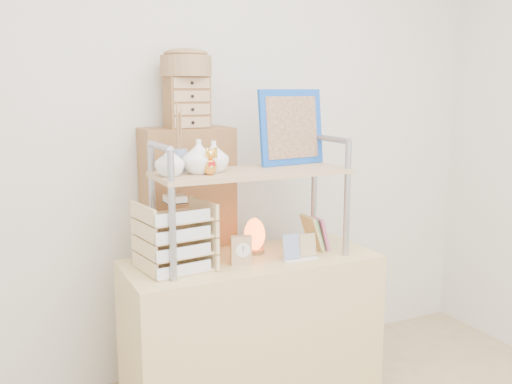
% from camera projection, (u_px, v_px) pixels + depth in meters
% --- Properties ---
extents(room_shell, '(3.42, 3.41, 2.61)m').
position_uv_depth(room_shell, '(358.00, 40.00, 1.82)').
color(room_shell, silver).
rests_on(room_shell, ground).
extents(desk, '(1.20, 0.50, 0.75)m').
position_uv_depth(desk, '(252.00, 333.00, 2.77)').
color(desk, tan).
rests_on(desk, ground).
extents(cabinet, '(0.45, 0.25, 1.35)m').
position_uv_depth(cabinet, '(189.00, 258.00, 2.96)').
color(cabinet, brown).
rests_on(cabinet, ground).
extents(hutch, '(0.91, 0.34, 0.79)m').
position_uv_depth(hutch, '(239.00, 166.00, 2.61)').
color(hutch, '#999CA7').
rests_on(hutch, desk).
extents(letter_tray, '(0.31, 0.30, 0.34)m').
position_uv_depth(letter_tray, '(176.00, 240.00, 2.50)').
color(letter_tray, tan).
rests_on(letter_tray, desk).
extents(salt_lamp, '(0.12, 0.11, 0.18)m').
position_uv_depth(salt_lamp, '(254.00, 235.00, 2.77)').
color(salt_lamp, brown).
rests_on(salt_lamp, desk).
extents(desk_clock, '(0.10, 0.06, 0.13)m').
position_uv_depth(desk_clock, '(241.00, 250.00, 2.59)').
color(desk_clock, tan).
rests_on(desk_clock, desk).
extents(postcard_stand, '(0.18, 0.06, 0.13)m').
position_uv_depth(postcard_stand, '(300.00, 252.00, 2.67)').
color(postcard_stand, white).
rests_on(postcard_stand, desk).
extents(drawer_chest, '(0.20, 0.16, 0.25)m').
position_uv_depth(drawer_chest, '(187.00, 102.00, 2.80)').
color(drawer_chest, brown).
rests_on(drawer_chest, cabinet).
extents(woven_basket, '(0.25, 0.25, 0.10)m').
position_uv_depth(woven_basket, '(186.00, 66.00, 2.77)').
color(woven_basket, olive).
rests_on(woven_basket, drawer_chest).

